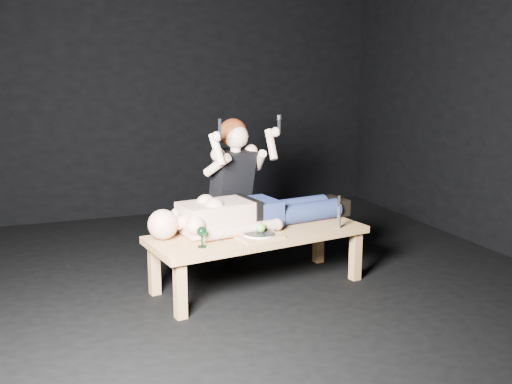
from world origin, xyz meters
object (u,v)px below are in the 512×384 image
at_px(kneeling_woman, 227,191).
at_px(serving_tray, 259,236).
at_px(carving_knife, 339,212).
at_px(lying_man, 255,209).
at_px(table, 258,259).
at_px(goblet, 202,237).

relative_size(kneeling_woman, serving_tray, 4.01).
bearing_deg(serving_tray, carving_knife, 2.57).
bearing_deg(kneeling_woman, serving_tray, -105.77).
relative_size(lying_man, kneeling_woman, 1.39).
xyz_separation_m(table, carving_knife, (0.62, -0.14, 0.36)).
xyz_separation_m(kneeling_woman, carving_knife, (0.69, -0.72, -0.08)).
xyz_separation_m(table, lying_man, (0.03, 0.15, 0.37)).
bearing_deg(kneeling_woman, goblet, -134.37).
bearing_deg(carving_knife, serving_tray, 173.31).
height_order(goblet, carving_knife, carving_knife).
bearing_deg(kneeling_woman, table, -99.85).
bearing_deg(carving_knife, lying_man, 144.61).
relative_size(serving_tray, carving_knife, 1.26).
distance_m(kneeling_woman, carving_knife, 1.00).
bearing_deg(serving_tray, kneeling_woman, 89.95).
bearing_deg(serving_tray, table, 70.07).
height_order(kneeling_woman, serving_tray, kneeling_woman).
xyz_separation_m(table, goblet, (-0.52, -0.25, 0.30)).
relative_size(kneeling_woman, carving_knife, 5.05).
bearing_deg(lying_man, goblet, -153.04).
relative_size(kneeling_woman, goblet, 8.74).
bearing_deg(goblet, carving_knife, 5.50).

